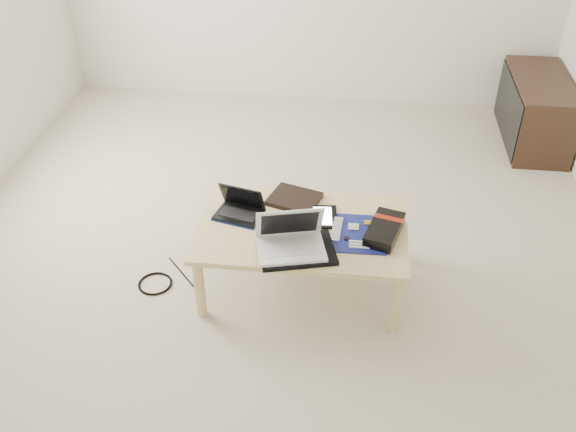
# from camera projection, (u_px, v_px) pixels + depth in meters

# --- Properties ---
(ground) EXTENTS (4.00, 4.00, 0.00)m
(ground) POSITION_uv_depth(u_px,v_px,m) (275.00, 238.00, 3.94)
(ground) COLOR beige
(ground) RESTS_ON ground
(coffee_table) EXTENTS (1.10, 0.70, 0.40)m
(coffee_table) POSITION_uv_depth(u_px,v_px,m) (302.00, 234.00, 3.39)
(coffee_table) COLOR #E0C987
(coffee_table) RESTS_ON ground
(media_cabinet) EXTENTS (0.41, 0.90, 0.50)m
(media_cabinet) POSITION_uv_depth(u_px,v_px,m) (535.00, 110.00, 4.80)
(media_cabinet) COLOR #372416
(media_cabinet) RESTS_ON ground
(book) EXTENTS (0.32, 0.29, 0.03)m
(book) POSITION_uv_depth(u_px,v_px,m) (294.00, 199.00, 3.55)
(book) COLOR black
(book) RESTS_ON coffee_table
(netbook) EXTENTS (0.28, 0.23, 0.17)m
(netbook) POSITION_uv_depth(u_px,v_px,m) (240.00, 209.00, 3.44)
(netbook) COLOR black
(netbook) RESTS_ON coffee_table
(tablet) EXTENTS (0.29, 0.23, 0.01)m
(tablet) POSITION_uv_depth(u_px,v_px,m) (311.00, 217.00, 3.43)
(tablet) COLOR black
(tablet) RESTS_ON coffee_table
(remote) EXTENTS (0.06, 0.21, 0.02)m
(remote) POSITION_uv_depth(u_px,v_px,m) (337.00, 229.00, 3.33)
(remote) COLOR silver
(remote) RESTS_ON coffee_table
(neoprene_sleeve) EXTENTS (0.43, 0.36, 0.02)m
(neoprene_sleeve) POSITION_uv_depth(u_px,v_px,m) (297.00, 250.00, 3.19)
(neoprene_sleeve) COLOR black
(neoprene_sleeve) RESTS_ON coffee_table
(white_laptop) EXTENTS (0.38, 0.31, 0.22)m
(white_laptop) POSITION_uv_depth(u_px,v_px,m) (290.00, 240.00, 3.17)
(white_laptop) COLOR silver
(white_laptop) RESTS_ON neoprene_sleeve
(motherboard) EXTENTS (0.27, 0.34, 0.02)m
(motherboard) POSITION_uv_depth(u_px,v_px,m) (360.00, 234.00, 3.31)
(motherboard) COLOR #0C1350
(motherboard) RESTS_ON coffee_table
(gpu_box) EXTENTS (0.22, 0.33, 0.07)m
(gpu_box) POSITION_uv_depth(u_px,v_px,m) (384.00, 230.00, 3.29)
(gpu_box) COLOR black
(gpu_box) RESTS_ON coffee_table
(cable_coil) EXTENTS (0.11, 0.11, 0.01)m
(cable_coil) POSITION_uv_depth(u_px,v_px,m) (279.00, 235.00, 3.30)
(cable_coil) COLOR black
(cable_coil) RESTS_ON coffee_table
(floor_cable_coil) EXTENTS (0.24, 0.24, 0.01)m
(floor_cable_coil) POSITION_uv_depth(u_px,v_px,m) (155.00, 284.00, 3.59)
(floor_cable_coil) COLOR black
(floor_cable_coil) RESTS_ON ground
(floor_cable_trail) EXTENTS (0.26, 0.30, 0.01)m
(floor_cable_trail) POSITION_uv_depth(u_px,v_px,m) (184.00, 276.00, 3.65)
(floor_cable_trail) COLOR black
(floor_cable_trail) RESTS_ON ground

